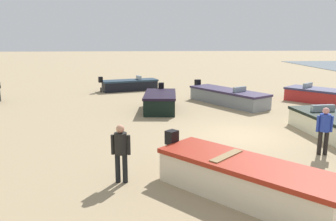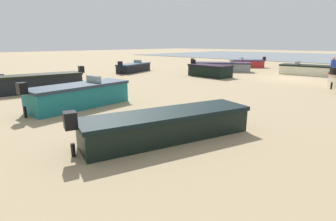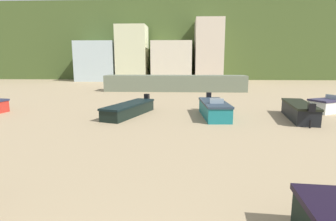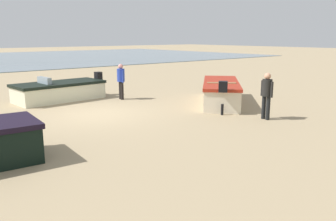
{
  "view_description": "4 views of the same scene",
  "coord_description": "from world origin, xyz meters",
  "px_view_note": "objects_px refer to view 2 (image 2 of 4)",
  "views": [
    {
      "loc": [
        -12.82,
        3.86,
        3.9
      ],
      "look_at": [
        -0.64,
        2.99,
        1.23
      ],
      "focal_mm": 36.3,
      "sensor_mm": 36.0,
      "label": 1
    },
    {
      "loc": [
        -6.81,
        20.5,
        2.6
      ],
      "look_at": [
        -1.51,
        14.84,
        0.6
      ],
      "focal_mm": 28.0,
      "sensor_mm": 36.0,
      "label": 2
    },
    {
      "loc": [
        1.22,
        -1.28,
        3.34
      ],
      "look_at": [
        0.46,
        13.76,
        0.63
      ],
      "focal_mm": 29.11,
      "sensor_mm": 36.0,
      "label": 3
    },
    {
      "loc": [
        6.16,
        11.56,
        2.85
      ],
      "look_at": [
        -0.98,
        2.95,
        0.48
      ],
      "focal_mm": 37.66,
      "sensor_mm": 36.0,
      "label": 4
    }
  ],
  "objects_px": {
    "boat_black_5": "(210,71)",
    "beach_walker_foreground": "(333,66)",
    "boat_red_8": "(247,63)",
    "boat_black_0": "(41,83)",
    "boat_black_2": "(134,68)",
    "boat_black_4": "(168,125)",
    "boat_grey_7": "(221,67)",
    "boat_cream_1": "(306,70)",
    "boat_teal_3": "(80,95)"
  },
  "relations": [
    {
      "from": "boat_black_0",
      "to": "boat_black_5",
      "type": "height_order",
      "value": "boat_black_0"
    },
    {
      "from": "boat_red_8",
      "to": "boat_black_4",
      "type": "bearing_deg",
      "value": 160.72
    },
    {
      "from": "boat_teal_3",
      "to": "boat_black_4",
      "type": "relative_size",
      "value": 0.88
    },
    {
      "from": "boat_black_2",
      "to": "boat_black_4",
      "type": "bearing_deg",
      "value": -54.79
    },
    {
      "from": "boat_black_2",
      "to": "boat_teal_3",
      "type": "distance_m",
      "value": 13.62
    },
    {
      "from": "boat_teal_3",
      "to": "boat_red_8",
      "type": "distance_m",
      "value": 22.06
    },
    {
      "from": "boat_red_8",
      "to": "boat_teal_3",
      "type": "bearing_deg",
      "value": 148.17
    },
    {
      "from": "boat_black_0",
      "to": "boat_red_8",
      "type": "height_order",
      "value": "boat_black_0"
    },
    {
      "from": "boat_black_0",
      "to": "boat_teal_3",
      "type": "distance_m",
      "value": 4.94
    },
    {
      "from": "boat_black_0",
      "to": "boat_cream_1",
      "type": "xyz_separation_m",
      "value": [
        -8.23,
        -18.5,
        -0.06
      ]
    },
    {
      "from": "boat_cream_1",
      "to": "boat_black_2",
      "type": "distance_m",
      "value": 14.91
    },
    {
      "from": "boat_teal_3",
      "to": "boat_black_5",
      "type": "height_order",
      "value": "boat_teal_3"
    },
    {
      "from": "boat_teal_3",
      "to": "boat_grey_7",
      "type": "relative_size",
      "value": 0.86
    },
    {
      "from": "boat_black_4",
      "to": "boat_red_8",
      "type": "bearing_deg",
      "value": 130.11
    },
    {
      "from": "boat_cream_1",
      "to": "boat_red_8",
      "type": "xyz_separation_m",
      "value": [
        6.84,
        -2.92,
        0.0
      ]
    },
    {
      "from": "boat_black_4",
      "to": "boat_grey_7",
      "type": "relative_size",
      "value": 0.97
    },
    {
      "from": "boat_red_8",
      "to": "boat_black_0",
      "type": "bearing_deg",
      "value": 135.22
    },
    {
      "from": "boat_black_5",
      "to": "boat_cream_1",
      "type": "bearing_deg",
      "value": 147.17
    },
    {
      "from": "boat_teal_3",
      "to": "boat_grey_7",
      "type": "distance_m",
      "value": 16.56
    },
    {
      "from": "boat_black_2",
      "to": "boat_grey_7",
      "type": "xyz_separation_m",
      "value": [
        -5.62,
        -5.94,
        0.03
      ]
    },
    {
      "from": "beach_walker_foreground",
      "to": "boat_black_2",
      "type": "bearing_deg",
      "value": 125.58
    },
    {
      "from": "beach_walker_foreground",
      "to": "boat_black_5",
      "type": "bearing_deg",
      "value": 134.31
    },
    {
      "from": "boat_cream_1",
      "to": "boat_red_8",
      "type": "distance_m",
      "value": 7.43
    },
    {
      "from": "boat_cream_1",
      "to": "beach_walker_foreground",
      "type": "bearing_deg",
      "value": -129.35
    },
    {
      "from": "boat_grey_7",
      "to": "boat_red_8",
      "type": "relative_size",
      "value": 1.41
    },
    {
      "from": "boat_black_5",
      "to": "beach_walker_foreground",
      "type": "distance_m",
      "value": 8.99
    },
    {
      "from": "boat_grey_7",
      "to": "boat_teal_3",
      "type": "bearing_deg",
      "value": -19.99
    },
    {
      "from": "boat_black_0",
      "to": "boat_cream_1",
      "type": "height_order",
      "value": "boat_black_0"
    },
    {
      "from": "boat_black_0",
      "to": "boat_teal_3",
      "type": "xyz_separation_m",
      "value": [
        -4.93,
        0.36,
        0.0
      ]
    },
    {
      "from": "boat_black_4",
      "to": "boat_grey_7",
      "type": "distance_m",
      "value": 18.57
    },
    {
      "from": "boat_black_5",
      "to": "boat_teal_3",
      "type": "bearing_deg",
      "value": 13.34
    },
    {
      "from": "boat_black_2",
      "to": "boat_teal_3",
      "type": "xyz_separation_m",
      "value": [
        -8.91,
        10.3,
        0.08
      ]
    },
    {
      "from": "boat_red_8",
      "to": "boat_black_2",
      "type": "bearing_deg",
      "value": 113.85
    },
    {
      "from": "boat_black_5",
      "to": "beach_walker_foreground",
      "type": "height_order",
      "value": "beach_walker_foreground"
    },
    {
      "from": "boat_grey_7",
      "to": "boat_red_8",
      "type": "height_order",
      "value": "boat_grey_7"
    },
    {
      "from": "boat_black_0",
      "to": "boat_black_4",
      "type": "relative_size",
      "value": 0.93
    },
    {
      "from": "boat_black_2",
      "to": "boat_black_5",
      "type": "distance_m",
      "value": 7.33
    },
    {
      "from": "boat_black_2",
      "to": "boat_black_5",
      "type": "bearing_deg",
      "value": -3.11
    },
    {
      "from": "boat_black_2",
      "to": "boat_grey_7",
      "type": "relative_size",
      "value": 0.83
    },
    {
      "from": "boat_cream_1",
      "to": "boat_black_5",
      "type": "height_order",
      "value": "boat_black_5"
    },
    {
      "from": "boat_black_2",
      "to": "boat_black_0",
      "type": "bearing_deg",
      "value": -86.3
    },
    {
      "from": "boat_cream_1",
      "to": "boat_black_0",
      "type": "bearing_deg",
      "value": 151.52
    },
    {
      "from": "boat_black_5",
      "to": "boat_red_8",
      "type": "bearing_deg",
      "value": -165.14
    },
    {
      "from": "boat_teal_3",
      "to": "beach_walker_foreground",
      "type": "distance_m",
      "value": 18.16
    },
    {
      "from": "boat_cream_1",
      "to": "boat_grey_7",
      "type": "xyz_separation_m",
      "value": [
        6.59,
        2.62,
        0.01
      ]
    },
    {
      "from": "boat_red_8",
      "to": "boat_grey_7",
      "type": "bearing_deg",
      "value": 141.51
    },
    {
      "from": "boat_black_0",
      "to": "beach_walker_foreground",
      "type": "bearing_deg",
      "value": -112.39
    },
    {
      "from": "boat_teal_3",
      "to": "beach_walker_foreground",
      "type": "bearing_deg",
      "value": 68.79
    },
    {
      "from": "boat_black_5",
      "to": "beach_walker_foreground",
      "type": "xyz_separation_m",
      "value": [
        -7.4,
        -5.08,
        0.48
      ]
    },
    {
      "from": "boat_teal_3",
      "to": "boat_red_8",
      "type": "relative_size",
      "value": 1.2
    }
  ]
}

